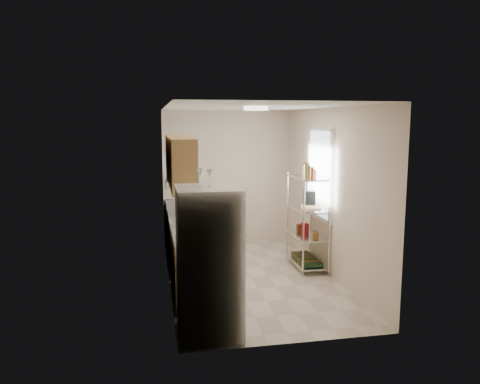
% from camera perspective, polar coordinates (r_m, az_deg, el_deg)
% --- Properties ---
extents(room, '(2.52, 4.42, 2.62)m').
position_cam_1_polar(room, '(7.03, 1.37, -0.31)').
color(room, beige).
rests_on(room, ground).
extents(counter_run, '(0.63, 3.51, 0.90)m').
position_cam_1_polar(counter_run, '(7.50, -6.29, -6.40)').
color(counter_run, tan).
rests_on(counter_run, ground).
extents(upper_cabinets, '(0.33, 2.20, 0.72)m').
position_cam_1_polar(upper_cabinets, '(6.93, -7.38, 3.73)').
color(upper_cabinets, tan).
rests_on(upper_cabinets, room).
extents(range_hood, '(0.50, 0.60, 0.12)m').
position_cam_1_polar(range_hood, '(7.77, -7.28, 1.15)').
color(range_hood, '#B7BABC').
rests_on(range_hood, room).
extents(window, '(0.06, 1.00, 1.46)m').
position_cam_1_polar(window, '(7.68, 9.79, 2.21)').
color(window, white).
rests_on(window, room).
extents(bakers_rack, '(0.45, 0.90, 1.73)m').
position_cam_1_polar(bakers_rack, '(7.62, 8.30, -1.16)').
color(bakers_rack, silver).
rests_on(bakers_rack, ground).
extents(ceiling_dome, '(0.34, 0.34, 0.05)m').
position_cam_1_polar(ceiling_dome, '(6.66, 1.96, 10.15)').
color(ceiling_dome, white).
rests_on(ceiling_dome, room).
extents(refrigerator, '(0.69, 0.69, 1.69)m').
position_cam_1_polar(refrigerator, '(5.26, -3.82, -8.54)').
color(refrigerator, white).
rests_on(refrigerator, ground).
extents(wine_glass_a, '(0.07, 0.07, 0.19)m').
position_cam_1_polar(wine_glass_a, '(5.10, -3.75, 1.72)').
color(wine_glass_a, silver).
rests_on(wine_glass_a, refrigerator).
extents(wine_glass_b, '(0.07, 0.07, 0.21)m').
position_cam_1_polar(wine_glass_b, '(5.06, -4.92, 1.74)').
color(wine_glass_b, silver).
rests_on(wine_glass_b, refrigerator).
extents(rice_cooker, '(0.26, 0.26, 0.21)m').
position_cam_1_polar(rice_cooker, '(7.50, -7.07, -2.11)').
color(rice_cooker, white).
rests_on(rice_cooker, counter_run).
extents(frying_pan_large, '(0.26, 0.26, 0.04)m').
position_cam_1_polar(frying_pan_large, '(7.70, -6.78, -2.45)').
color(frying_pan_large, black).
rests_on(frying_pan_large, counter_run).
extents(frying_pan_small, '(0.22, 0.22, 0.04)m').
position_cam_1_polar(frying_pan_small, '(8.04, -6.92, -1.97)').
color(frying_pan_small, black).
rests_on(frying_pan_small, counter_run).
extents(cutting_board, '(0.42, 0.48, 0.03)m').
position_cam_1_polar(cutting_board, '(7.62, 8.63, -1.80)').
color(cutting_board, tan).
rests_on(cutting_board, bakers_rack).
extents(espresso_machine, '(0.17, 0.24, 0.27)m').
position_cam_1_polar(espresso_machine, '(7.77, 8.43, -0.70)').
color(espresso_machine, black).
rests_on(espresso_machine, bakers_rack).
extents(storage_bag, '(0.10, 0.14, 0.15)m').
position_cam_1_polar(storage_bag, '(7.88, 7.91, -4.33)').
color(storage_bag, maroon).
rests_on(storage_bag, bakers_rack).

